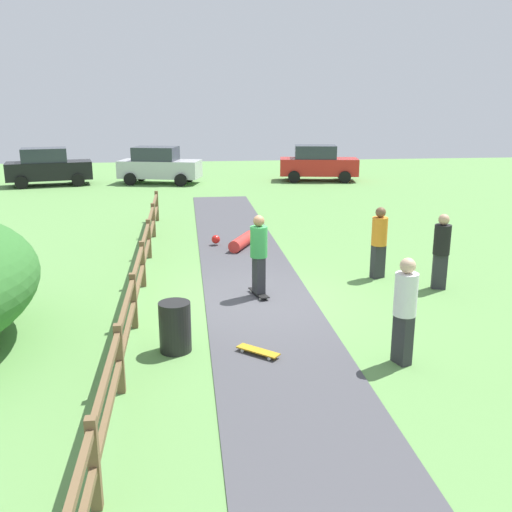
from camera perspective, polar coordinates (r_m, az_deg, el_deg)
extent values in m
plane|color=#60934C|center=(12.70, 0.31, -4.39)|extent=(60.00, 60.00, 0.00)
cube|color=#47474C|center=(12.69, 0.31, -4.35)|extent=(2.40, 28.00, 0.02)
cube|color=brown|center=(6.67, -15.86, -19.33)|extent=(0.12, 0.12, 1.10)
cube|color=brown|center=(8.89, -13.45, -9.94)|extent=(0.12, 0.12, 1.10)
cube|color=brown|center=(11.26, -12.11, -4.39)|extent=(0.12, 0.12, 1.10)
cube|color=brown|center=(13.70, -11.24, -0.79)|extent=(0.12, 0.12, 1.10)
cube|color=brown|center=(16.18, -10.64, 1.71)|extent=(0.12, 0.12, 1.10)
cube|color=brown|center=(18.69, -10.21, 3.54)|extent=(0.12, 0.12, 1.10)
cube|color=brown|center=(21.21, -9.87, 4.94)|extent=(0.12, 0.12, 1.10)
cube|color=brown|center=(12.49, -11.62, -2.63)|extent=(0.08, 18.00, 0.09)
cube|color=brown|center=(12.36, -11.73, -0.65)|extent=(0.08, 18.00, 0.09)
cylinder|color=black|center=(10.15, -8.08, -7.02)|extent=(0.56, 0.56, 0.90)
cube|color=black|center=(12.87, 0.27, -3.68)|extent=(0.40, 0.82, 0.02)
cylinder|color=silver|center=(13.10, -0.49, -3.53)|extent=(0.04, 0.07, 0.06)
cylinder|color=silver|center=(13.15, 0.12, -3.45)|extent=(0.04, 0.07, 0.06)
cylinder|color=silver|center=(12.61, 0.44, -4.29)|extent=(0.04, 0.07, 0.06)
cylinder|color=silver|center=(12.66, 1.07, -4.20)|extent=(0.04, 0.07, 0.06)
cube|color=#2D2D33|center=(12.74, 0.28, -1.88)|extent=(0.28, 0.36, 0.82)
cylinder|color=green|center=(12.53, 0.28, 1.43)|extent=(0.46, 0.46, 0.69)
sphere|color=#9E704C|center=(12.43, 0.28, 3.52)|extent=(0.25, 0.25, 0.25)
cylinder|color=red|center=(17.07, -1.36, 1.46)|extent=(0.95, 1.49, 0.36)
sphere|color=red|center=(17.36, -4.03, 1.67)|extent=(0.26, 0.26, 0.26)
cube|color=#BF8C19|center=(10.00, 0.21, -9.43)|extent=(0.73, 0.68, 0.02)
cylinder|color=silver|center=(9.94, 1.81, -9.87)|extent=(0.06, 0.06, 0.06)
cylinder|color=silver|center=(9.82, 1.33, -10.18)|extent=(0.06, 0.06, 0.06)
cylinder|color=silver|center=(10.22, -0.86, -9.12)|extent=(0.06, 0.06, 0.06)
cylinder|color=silver|center=(10.11, -1.36, -9.41)|extent=(0.06, 0.06, 0.06)
cube|color=#2D2D33|center=(13.99, 17.82, -1.47)|extent=(0.36, 0.29, 0.83)
cylinder|color=black|center=(13.80, 18.08, 1.56)|extent=(0.48, 0.48, 0.69)
sphere|color=tan|center=(13.70, 18.24, 3.48)|extent=(0.25, 0.25, 0.25)
cube|color=#2D2D33|center=(9.92, 14.41, -8.03)|extent=(0.29, 0.37, 0.86)
cylinder|color=white|center=(9.64, 14.72, -3.72)|extent=(0.48, 0.48, 0.72)
sphere|color=beige|center=(9.50, 14.91, -0.94)|extent=(0.26, 0.26, 0.26)
cube|color=#2D2D33|center=(14.47, 12.06, -0.53)|extent=(0.37, 0.29, 0.83)
cylinder|color=orange|center=(14.28, 12.23, 2.42)|extent=(0.48, 0.48, 0.69)
sphere|color=brown|center=(14.19, 12.34, 4.28)|extent=(0.25, 0.25, 0.25)
cube|color=red|center=(31.77, 6.27, 8.85)|extent=(4.43, 2.38, 0.90)
cube|color=#2D333D|center=(31.68, 5.94, 10.30)|extent=(2.43, 1.91, 0.70)
cylinder|color=black|center=(32.80, 8.53, 8.19)|extent=(0.67, 0.34, 0.64)
cylinder|color=black|center=(31.07, 8.85, 7.79)|extent=(0.67, 0.34, 0.64)
cylinder|color=black|center=(32.64, 3.76, 8.29)|extent=(0.67, 0.34, 0.64)
cylinder|color=black|center=(30.89, 3.82, 7.89)|extent=(0.67, 0.34, 0.64)
cube|color=#B7B7BC|center=(30.95, -9.55, 8.57)|extent=(4.49, 2.72, 0.90)
cube|color=#2D333D|center=(30.93, -9.98, 10.04)|extent=(2.53, 2.07, 0.70)
cylinder|color=black|center=(31.48, -6.67, 7.96)|extent=(0.68, 0.40, 0.64)
cylinder|color=black|center=(29.79, -7.51, 7.52)|extent=(0.68, 0.40, 0.64)
cylinder|color=black|center=(32.25, -11.37, 7.94)|extent=(0.68, 0.40, 0.64)
cylinder|color=black|center=(30.61, -12.44, 7.50)|extent=(0.68, 0.40, 0.64)
cube|color=black|center=(31.70, -19.90, 8.03)|extent=(4.45, 2.50, 0.90)
cube|color=#2D333D|center=(31.62, -20.40, 9.43)|extent=(2.47, 1.97, 0.70)
cylinder|color=black|center=(32.62, -17.43, 7.62)|extent=(0.68, 0.36, 0.64)
cylinder|color=black|center=(30.88, -17.33, 7.23)|extent=(0.68, 0.36, 0.64)
cylinder|color=black|center=(32.68, -22.19, 7.21)|extent=(0.68, 0.36, 0.64)
cylinder|color=black|center=(30.93, -22.35, 6.80)|extent=(0.68, 0.36, 0.64)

